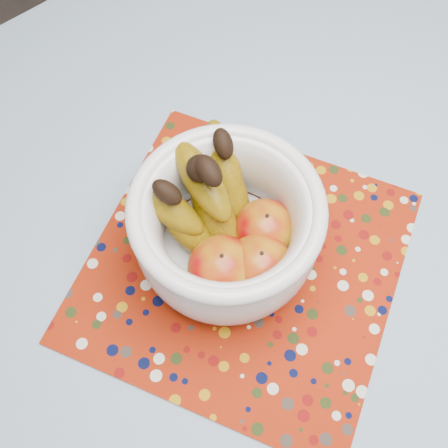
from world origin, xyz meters
name	(u,v)px	position (x,y,z in m)	size (l,w,h in m)	color
table	(298,252)	(0.00, 0.00, 0.67)	(1.20, 1.20, 0.75)	brown
tablecloth	(305,231)	(0.00, 0.00, 0.76)	(1.32, 1.32, 0.01)	#6086A0
placemat	(243,265)	(-0.11, 0.02, 0.76)	(0.42, 0.42, 0.00)	maroon
fruit_bowl	(222,221)	(-0.11, 0.06, 0.85)	(0.25, 0.26, 0.20)	white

